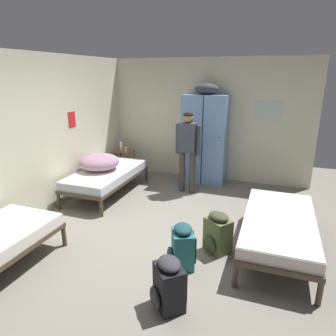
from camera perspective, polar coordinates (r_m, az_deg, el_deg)
ground_plane at (r=4.53m, az=-1.22°, el=-12.55°), size 8.90×8.90×0.00m
room_backdrop at (r=5.65m, az=-8.29°, el=7.26°), size 4.37×5.62×2.58m
locker_bank at (r=6.46m, az=6.93°, el=5.67°), size 0.90×0.55×2.07m
shelf_unit at (r=7.11m, az=-8.14°, el=1.53°), size 0.38×0.30×0.57m
bed_left_rear at (r=5.99m, az=-11.35°, el=-1.30°), size 0.90×1.90×0.49m
bed_right at (r=4.26m, az=20.05°, el=-9.94°), size 0.90×1.90×0.49m
bedding_heap at (r=5.95m, az=-12.69°, el=1.10°), size 0.75×0.77×0.30m
person_traveler at (r=5.82m, az=3.71°, el=4.29°), size 0.50×0.23×1.57m
water_bottle at (r=7.09m, az=-8.75°, el=4.19°), size 0.06×0.06×0.23m
lotion_bottle at (r=6.98m, az=-7.88°, el=3.65°), size 0.06×0.06×0.14m
backpack_teal at (r=3.79m, az=2.60°, el=-14.53°), size 0.40×0.39×0.55m
backpack_black at (r=3.22m, az=0.03°, el=-20.99°), size 0.42×0.41×0.55m
backpack_olive at (r=4.11m, az=9.21°, el=-12.00°), size 0.41×0.42×0.55m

